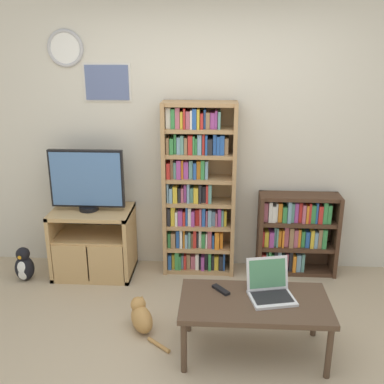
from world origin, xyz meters
TOP-DOWN VIEW (x-y plane):
  - ground_plane at (0.00, 0.00)m, footprint 18.00×18.00m
  - wall_back at (-0.01, 1.76)m, footprint 7.09×0.09m
  - tv_stand at (-1.05, 1.44)m, footprint 0.75×0.50m
  - television at (-1.07, 1.45)m, footprint 0.69×0.18m
  - bookshelf_tall at (-0.06, 1.59)m, footprint 0.68×0.27m
  - bookshelf_short at (0.90, 1.60)m, footprint 0.76×0.25m
  - coffee_table at (0.42, 0.33)m, footprint 1.06×0.55m
  - laptop at (0.53, 0.40)m, footprint 0.36×0.34m
  - remote_near_laptop at (0.18, 0.45)m, footprint 0.14×0.15m
  - cat at (-0.44, 0.56)m, footprint 0.39×0.45m
  - penguin_figurine at (-1.68, 1.27)m, footprint 0.18×0.16m

SIDE VIEW (x-z plane):
  - ground_plane at x=0.00m, z-range 0.00..0.00m
  - cat at x=-0.44m, z-range -0.02..0.24m
  - penguin_figurine at x=-1.68m, z-range -0.01..0.32m
  - tv_stand at x=-1.05m, z-range 0.00..0.66m
  - coffee_table at x=0.42m, z-range 0.17..0.60m
  - bookshelf_short at x=0.90m, z-range 0.01..0.81m
  - remote_near_laptop at x=0.18m, z-range 0.43..0.45m
  - laptop at x=0.53m, z-range 0.37..0.63m
  - bookshelf_tall at x=-0.06m, z-range -0.01..1.65m
  - television at x=-1.07m, z-range 0.66..1.25m
  - wall_back at x=-0.01m, z-range 0.01..2.61m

